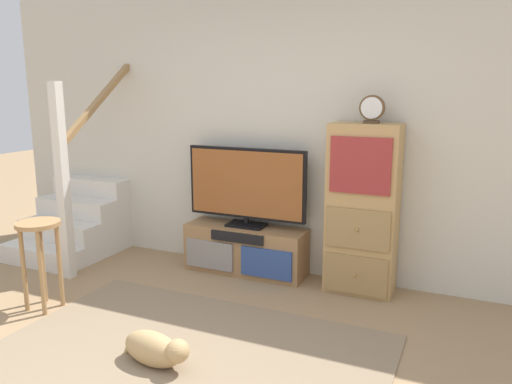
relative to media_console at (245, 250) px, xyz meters
name	(u,v)px	position (x,y,z in m)	size (l,w,h in m)	color
back_wall	(286,131)	(0.30, 0.27, 1.12)	(6.40, 0.12, 2.70)	beige
area_rug	(183,358)	(0.30, -1.59, -0.22)	(2.60, 1.80, 0.01)	#847056
media_console	(245,250)	(0.00, 0.00, 0.00)	(1.17, 0.38, 0.45)	#997047
television	(246,185)	(0.00, 0.02, 0.62)	(1.17, 0.22, 0.75)	black
side_cabinet	(363,210)	(1.10, 0.01, 0.50)	(0.58, 0.38, 1.46)	tan
desk_clock	(372,109)	(1.14, 0.00, 1.35)	(0.20, 0.08, 0.23)	#4C3823
staircase	(88,214)	(-1.94, 0.01, 0.14)	(1.00, 1.36, 2.20)	silver
bar_stool_near	(40,244)	(-1.14, -1.38, 0.31)	(0.34, 0.34, 0.72)	#A37A4C
dog	(156,349)	(0.19, -1.73, -0.11)	(0.54, 0.26, 0.23)	tan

